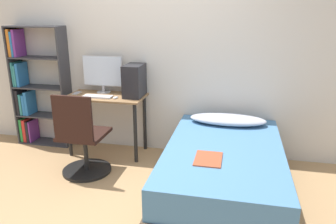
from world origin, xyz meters
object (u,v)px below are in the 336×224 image
at_px(bookshelf, 32,90).
at_px(office_chair, 82,144).
at_px(monitor, 103,73).
at_px(pc_tower, 134,81).
at_px(keyboard, 98,97).
at_px(bed, 223,171).

relative_size(bookshelf, office_chair, 1.66).
height_order(office_chair, monitor, monitor).
bearing_deg(office_chair, bookshelf, 145.30).
bearing_deg(pc_tower, office_chair, -120.85).
height_order(monitor, keyboard, monitor).
bearing_deg(bookshelf, pc_tower, -2.48).
height_order(office_chair, keyboard, office_chair).
bearing_deg(bed, bookshelf, 162.56).
distance_m(bookshelf, monitor, 1.06).
height_order(bookshelf, pc_tower, bookshelf).
xyz_separation_m(bed, keyboard, (-1.58, 0.61, 0.53)).
bearing_deg(bed, pc_tower, 146.56).
distance_m(bed, monitor, 1.98).
relative_size(bed, pc_tower, 4.89).
relative_size(keyboard, pc_tower, 0.92).
bearing_deg(monitor, office_chair, -86.52).
relative_size(bed, monitor, 3.59).
bearing_deg(office_chair, keyboard, 92.15).
height_order(office_chair, pc_tower, pc_tower).
bearing_deg(bed, keyboard, 158.97).
bearing_deg(monitor, keyboard, -83.75).
height_order(bookshelf, monitor, bookshelf).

